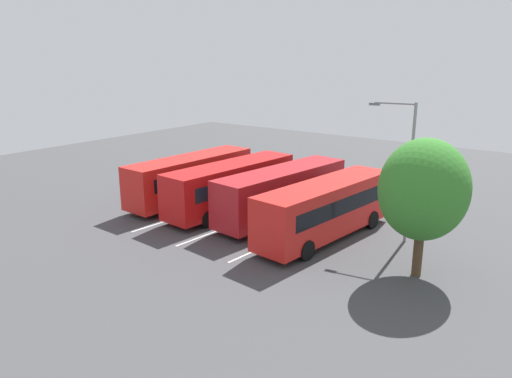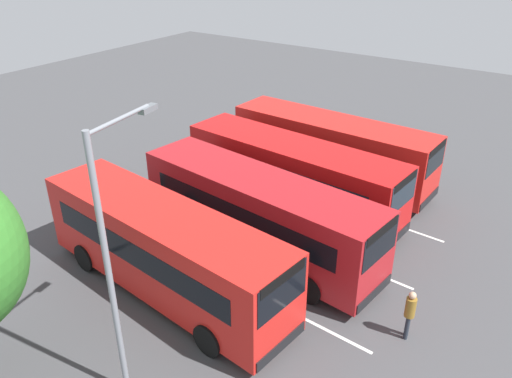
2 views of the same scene
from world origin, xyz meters
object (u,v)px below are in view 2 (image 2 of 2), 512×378
object	(u,v)px
bus_center_left	(259,213)
street_lamp	(113,254)
bus_far_left	(164,248)
bus_center_right	(293,175)
bus_far_right	(332,148)
pedestrian	(410,311)

from	to	relation	value
bus_center_left	street_lamp	world-z (taller)	street_lamp
bus_far_left	bus_center_left	distance (m)	3.99
bus_center_right	bus_far_right	xyz separation A→B (m)	(0.02, 3.65, 0.00)
bus_center_left	bus_center_right	distance (m)	3.63
bus_far_right	bus_center_right	bearing A→B (deg)	-87.80
bus_center_right	street_lamp	xyz separation A→B (m)	(1.39, -10.94, 2.63)
bus_center_right	pedestrian	world-z (taller)	bus_center_right
bus_far_right	pedestrian	xyz separation A→B (m)	(6.98, -8.49, -0.74)
bus_far_left	bus_center_left	size ratio (longest dim) A/B	1.00
bus_far_left	bus_far_right	world-z (taller)	same
bus_center_right	street_lamp	size ratio (longest dim) A/B	1.35
bus_far_right	street_lamp	distance (m)	14.89
bus_center_left	bus_far_left	bearing A→B (deg)	-102.40
bus_center_right	pedestrian	bearing A→B (deg)	-30.12
bus_far_left	bus_center_right	size ratio (longest dim) A/B	1.00
bus_far_left	bus_center_right	xyz separation A→B (m)	(0.66, 7.35, 0.00)
bus_center_left	bus_far_right	distance (m)	7.24
bus_center_left	bus_center_right	xyz separation A→B (m)	(-0.63, 3.57, 0.00)
bus_far_left	bus_far_right	bearing A→B (deg)	92.56
bus_center_left	pedestrian	size ratio (longest dim) A/B	5.93
bus_far_left	street_lamp	world-z (taller)	street_lamp
bus_far_left	pedestrian	size ratio (longest dim) A/B	5.92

